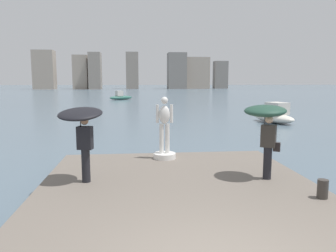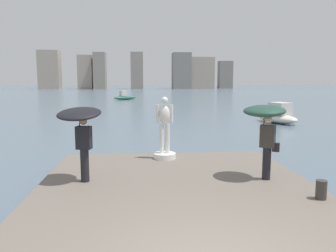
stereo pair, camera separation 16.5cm
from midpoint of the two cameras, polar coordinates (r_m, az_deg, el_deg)
name	(u,v)px [view 1 (the left image)]	position (r m, az deg, el deg)	size (l,w,h in m)	color
ground_plane	(143,104)	(44.30, -4.46, 3.81)	(400.00, 400.00, 0.00)	slate
pier	(189,217)	(7.26, 2.90, -15.34)	(7.13, 10.83, 0.40)	#70665B
statue_white_figure	(165,137)	(11.33, -1.02, -1.89)	(0.77, 0.77, 2.11)	white
onlooker_left	(82,123)	(8.90, -15.12, 0.50)	(1.36, 1.37, 2.01)	black
onlooker_right	(266,119)	(9.26, 15.97, 1.10)	(1.54, 1.55, 2.04)	black
mooring_bollard	(323,189)	(8.39, 24.48, -9.80)	(0.24, 0.24, 0.43)	#38332D
boat_near	(275,115)	(25.43, 17.66, 1.73)	(2.58, 4.06, 1.50)	silver
boat_mid	(121,97)	(54.43, -8.22, 4.98)	(4.04, 3.11, 1.46)	#336B5B
distant_skyline	(132,72)	(125.92, -6.15, 9.26)	(72.23, 12.38, 13.79)	#A89989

